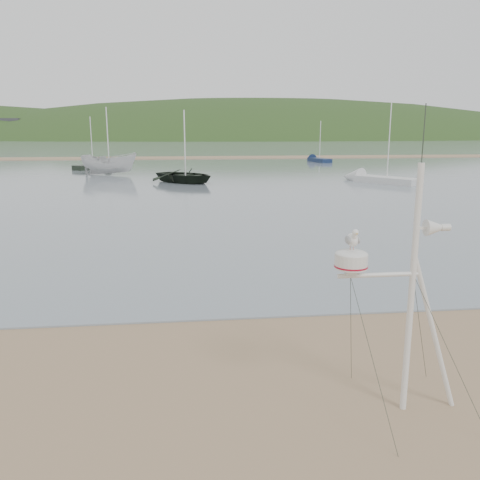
{
  "coord_description": "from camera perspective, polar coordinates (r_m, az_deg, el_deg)",
  "views": [
    {
      "loc": [
        1.37,
        -7.21,
        4.42
      ],
      "look_at": [
        2.32,
        1.0,
        2.59
      ],
      "focal_mm": 38.0,
      "sensor_mm": 36.0,
      "label": 1
    }
  ],
  "objects": [
    {
      "name": "hill_ridge",
      "position": [
        244.01,
        -2.56,
        6.78
      ],
      "size": [
        620.0,
        180.0,
        80.0
      ],
      "color": "#203917",
      "rests_on": "ground"
    },
    {
      "name": "sailboat_white_near",
      "position": [
        44.15,
        14.11,
        6.74
      ],
      "size": [
        5.47,
        6.68,
        6.96
      ],
      "color": "silver",
      "rests_on": "ground"
    },
    {
      "name": "sailboat_dark_mid",
      "position": [
        59.2,
        -15.12,
        8.05
      ],
      "size": [
        4.84,
        5.75,
        6.08
      ],
      "color": "black",
      "rests_on": "ground"
    },
    {
      "name": "boat_dark",
      "position": [
        41.9,
        -6.21,
        10.2
      ],
      "size": [
        3.63,
        3.6,
        5.55
      ],
      "primitive_type": "imported",
      "rotation": [
        0.0,
        0.0,
        0.78
      ],
      "color": "black",
      "rests_on": "water"
    },
    {
      "name": "sandbar",
      "position": [
        77.34,
        -7.71,
        9.13
      ],
      "size": [
        560.0,
        7.0,
        0.07
      ],
      "primitive_type": "cube",
      "color": "#8A6D50",
      "rests_on": "water"
    },
    {
      "name": "mast_rig",
      "position": [
        8.45,
        18.1,
        -10.94
      ],
      "size": [
        2.12,
        2.26,
        4.77
      ],
      "color": "silver",
      "rests_on": "ground"
    },
    {
      "name": "far_cottages",
      "position": [
        203.21,
        -6.29,
        12.27
      ],
      "size": [
        294.4,
        6.3,
        8.0
      ],
      "color": "white",
      "rests_on": "ground"
    },
    {
      "name": "water",
      "position": [
        139.28,
        -7.29,
        10.55
      ],
      "size": [
        560.0,
        256.0,
        0.04
      ],
      "primitive_type": "cube",
      "color": "slate",
      "rests_on": "ground"
    },
    {
      "name": "boat_white",
      "position": [
        50.54,
        -14.59,
        10.16
      ],
      "size": [
        2.34,
        2.29,
        5.4
      ],
      "primitive_type": "imported",
      "rotation": [
        0.0,
        0.0,
        1.44
      ],
      "color": "silver",
      "rests_on": "water"
    },
    {
      "name": "ground",
      "position": [
        8.56,
        -15.7,
        -19.12
      ],
      "size": [
        560.0,
        560.0,
        0.0
      ],
      "primitive_type": "plane",
      "color": "#8A6D50",
      "rests_on": "ground"
    },
    {
      "name": "sailboat_blue_far",
      "position": [
        69.61,
        8.37,
        8.94
      ],
      "size": [
        2.65,
        5.89,
        5.73
      ],
      "color": "#122142",
      "rests_on": "ground"
    }
  ]
}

